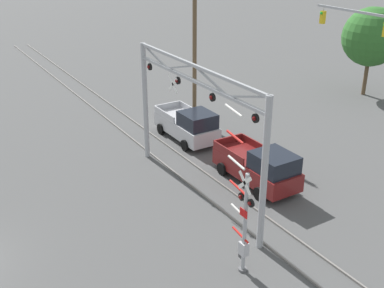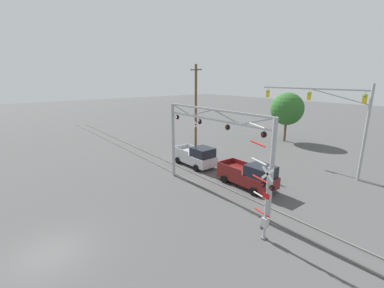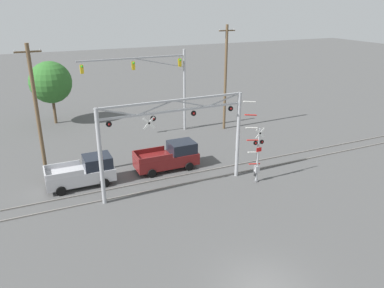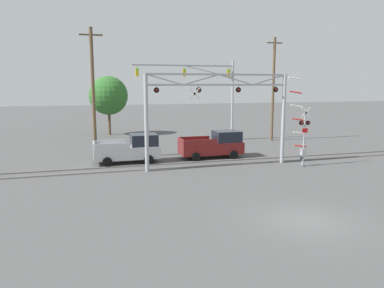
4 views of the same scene
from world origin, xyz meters
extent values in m
plane|color=#4C4C4C|center=(0.00, 0.00, 0.00)|extent=(200.00, 200.00, 0.00)
cube|color=gray|center=(0.00, 11.88, 0.05)|extent=(80.00, 0.08, 0.10)
cube|color=gray|center=(0.00, 13.31, 0.05)|extent=(80.00, 0.08, 0.10)
cylinder|color=#9EA0A5|center=(-5.29, 11.60, 3.41)|extent=(0.28, 0.28, 6.82)
cylinder|color=#9EA0A5|center=(5.29, 11.60, 3.41)|extent=(0.28, 0.28, 6.82)
cube|color=#9EA0A5|center=(0.00, 11.60, 6.02)|extent=(10.86, 0.14, 0.14)
cube|color=#9EA0A5|center=(0.00, 11.60, 6.75)|extent=(10.86, 0.14, 0.14)
cube|color=#9EA0A5|center=(-3.97, 11.60, 6.39)|extent=(2.67, 0.08, 0.81)
cube|color=#9EA0A5|center=(-1.32, 11.60, 6.39)|extent=(2.67, 0.08, 0.81)
cube|color=#9EA0A5|center=(1.32, 11.60, 6.39)|extent=(2.67, 0.08, 0.81)
cube|color=#9EA0A5|center=(3.97, 11.60, 6.39)|extent=(2.67, 0.08, 0.81)
cylinder|color=black|center=(-4.55, 11.60, 5.66)|extent=(0.38, 0.10, 0.38)
sphere|color=#590C0C|center=(-4.55, 11.53, 5.66)|extent=(0.18, 0.18, 0.18)
cylinder|color=#9EA0A5|center=(-4.55, 11.60, 5.90)|extent=(0.04, 0.04, 0.10)
cylinder|color=black|center=(-1.52, 11.60, 5.66)|extent=(0.38, 0.10, 0.38)
sphere|color=#590C0C|center=(-1.52, 11.53, 5.66)|extent=(0.18, 0.18, 0.18)
cylinder|color=#9EA0A5|center=(-1.52, 11.60, 5.90)|extent=(0.04, 0.04, 0.10)
cylinder|color=black|center=(1.52, 11.60, 5.66)|extent=(0.38, 0.10, 0.38)
sphere|color=#590C0C|center=(1.52, 11.53, 5.66)|extent=(0.18, 0.18, 0.18)
cylinder|color=#9EA0A5|center=(1.52, 11.60, 5.90)|extent=(0.04, 0.04, 0.10)
cylinder|color=black|center=(4.55, 11.60, 5.66)|extent=(0.38, 0.10, 0.38)
sphere|color=#590C0C|center=(4.55, 11.53, 5.66)|extent=(0.18, 0.18, 0.18)
cylinder|color=#9EA0A5|center=(4.55, 11.60, 5.90)|extent=(0.04, 0.04, 0.10)
cube|color=white|center=(-1.85, 11.50, 5.40)|extent=(0.88, 0.03, 0.88)
cube|color=white|center=(-1.85, 11.50, 5.40)|extent=(0.88, 0.03, 0.88)
cylinder|color=black|center=(-1.85, 11.47, 5.40)|extent=(0.04, 0.04, 0.02)
cylinder|color=#9EA0A5|center=(6.16, 10.04, 2.18)|extent=(0.16, 0.16, 4.35)
cylinder|color=#59595B|center=(6.16, 10.04, 0.05)|extent=(0.35, 0.35, 0.10)
cube|color=white|center=(6.16, 9.93, 4.00)|extent=(0.78, 0.03, 0.78)
cube|color=white|center=(6.16, 9.93, 4.00)|extent=(0.78, 0.03, 0.78)
cylinder|color=black|center=(6.16, 9.90, 4.00)|extent=(0.04, 0.04, 0.02)
cylinder|color=black|center=(5.88, 10.04, 3.25)|extent=(0.32, 0.09, 0.32)
sphere|color=#590C0C|center=(5.88, 9.98, 3.25)|extent=(0.16, 0.16, 0.16)
cylinder|color=black|center=(6.44, 10.04, 3.25)|extent=(0.32, 0.09, 0.32)
sphere|color=#590C0C|center=(6.44, 9.98, 3.25)|extent=(0.16, 0.16, 0.16)
cube|color=#9EA0A5|center=(6.16, 10.04, 3.25)|extent=(0.64, 0.06, 0.06)
cube|color=red|center=(6.16, 9.94, 2.70)|extent=(0.44, 0.02, 0.32)
cube|color=#B2B2B7|center=(6.16, 10.04, 1.05)|extent=(0.36, 0.28, 0.56)
cylinder|color=red|center=(5.91, 10.04, 1.54)|extent=(1.00, 0.09, 0.24)
cylinder|color=white|center=(5.76, 10.04, 2.53)|extent=(1.00, 0.09, 0.24)
cylinder|color=red|center=(5.61, 10.04, 3.52)|extent=(1.00, 0.09, 0.24)
cylinder|color=white|center=(5.46, 10.04, 4.51)|extent=(1.00, 0.09, 0.24)
cylinder|color=red|center=(5.32, 10.04, 5.49)|extent=(1.00, 0.09, 0.24)
cylinder|color=white|center=(5.17, 10.04, 6.48)|extent=(1.00, 0.09, 0.24)
cube|color=#3F3F42|center=(6.04, 10.04, 0.70)|extent=(0.24, 0.12, 0.36)
cylinder|color=#9EA0A5|center=(6.09, 23.95, 4.29)|extent=(0.24, 0.24, 8.57)
cube|color=#9EA0A5|center=(0.71, 23.95, 7.97)|extent=(10.76, 0.14, 0.14)
cube|color=#9EA0A5|center=(3.40, 23.95, 7.37)|extent=(5.40, 0.08, 1.28)
cylinder|color=#9EA0A5|center=(-4.17, 23.95, 7.82)|extent=(0.04, 0.04, 0.30)
cube|color=gold|center=(-4.17, 23.95, 7.27)|extent=(0.30, 0.26, 0.80)
sphere|color=green|center=(-4.17, 23.79, 7.54)|extent=(0.18, 0.18, 0.18)
cylinder|color=#9EA0A5|center=(0.71, 23.95, 7.82)|extent=(0.04, 0.04, 0.30)
cube|color=gold|center=(0.71, 23.95, 7.27)|extent=(0.30, 0.26, 0.80)
sphere|color=green|center=(0.71, 23.79, 7.54)|extent=(0.18, 0.18, 0.18)
cylinder|color=#9EA0A5|center=(5.59, 23.95, 7.82)|extent=(0.04, 0.04, 0.30)
cube|color=gold|center=(5.59, 23.95, 7.27)|extent=(0.30, 0.26, 0.80)
sphere|color=green|center=(5.59, 23.79, 7.54)|extent=(0.18, 0.18, 0.18)
cube|color=maroon|center=(0.62, 15.07, 0.83)|extent=(5.22, 2.02, 0.95)
cube|color=black|center=(2.02, 15.07, 1.75)|extent=(2.12, 1.86, 0.90)
cube|color=maroon|center=(-0.54, 14.10, 1.51)|extent=(2.70, 0.08, 0.41)
cube|color=maroon|center=(-0.54, 16.04, 1.51)|extent=(2.70, 0.08, 0.41)
cube|color=maroon|center=(-1.94, 15.07, 1.51)|extent=(0.10, 1.94, 0.41)
cylinder|color=black|center=(2.24, 14.05, 0.35)|extent=(0.71, 0.24, 0.71)
cylinder|color=black|center=(2.24, 16.09, 0.35)|extent=(0.71, 0.24, 0.71)
cylinder|color=black|center=(-1.00, 14.05, 0.35)|extent=(0.71, 0.24, 0.71)
cylinder|color=black|center=(-1.00, 16.09, 0.35)|extent=(0.71, 0.24, 0.71)
cube|color=#B7B7BC|center=(-6.34, 14.95, 0.83)|extent=(5.03, 2.02, 0.95)
cube|color=black|center=(-5.00, 14.95, 1.75)|extent=(2.04, 1.86, 0.90)
cube|color=#B7B7BC|center=(-7.46, 13.98, 1.51)|extent=(2.59, 0.08, 0.41)
cube|color=#B7B7BC|center=(-7.46, 15.92, 1.51)|extent=(2.59, 0.08, 0.41)
cube|color=#B7B7BC|center=(-8.81, 14.95, 1.51)|extent=(0.10, 1.94, 0.41)
cylinder|color=black|center=(-4.78, 13.93, 0.35)|extent=(0.71, 0.24, 0.71)
cylinder|color=black|center=(-4.78, 15.97, 0.35)|extent=(0.71, 0.24, 0.71)
cylinder|color=black|center=(-7.90, 13.93, 0.35)|extent=(0.71, 0.24, 0.71)
cylinder|color=black|center=(-7.90, 15.97, 0.35)|extent=(0.71, 0.24, 0.71)
cylinder|color=brown|center=(-8.64, 17.01, 5.23)|extent=(0.28, 0.28, 10.46)
cube|color=brown|center=(-8.64, 17.01, 9.86)|extent=(1.80, 0.12, 0.12)
cylinder|color=silver|center=(-9.46, 17.01, 9.96)|extent=(0.08, 0.08, 0.12)
cylinder|color=silver|center=(-7.82, 17.01, 9.96)|extent=(0.08, 0.08, 0.12)
cylinder|color=brown|center=(-6.53, 32.10, 1.56)|extent=(0.32, 0.32, 3.12)
sphere|color=#2D6628|center=(-6.53, 32.10, 4.73)|extent=(4.62, 4.62, 4.62)
camera|label=1|loc=(18.26, 0.18, 12.46)|focal=45.00mm
camera|label=2|loc=(13.77, -1.28, 9.00)|focal=24.00mm
camera|label=3|loc=(-9.14, -11.74, 13.16)|focal=35.00mm
camera|label=4|loc=(-9.35, -13.99, 6.05)|focal=35.00mm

